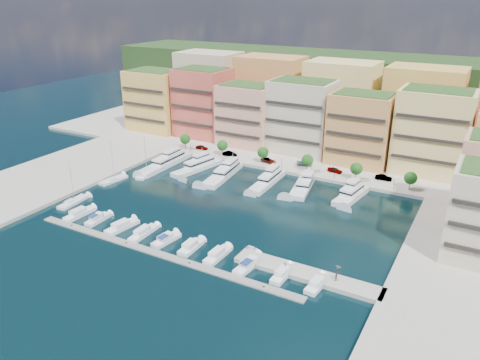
{
  "coord_description": "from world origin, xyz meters",
  "views": [
    {
      "loc": [
        58.19,
        -100.94,
        54.86
      ],
      "look_at": [
        -1.09,
        5.25,
        6.0
      ],
      "focal_mm": 35.0,
      "sensor_mm": 36.0,
      "label": 1
    }
  ],
  "objects_px": {
    "lamppost_2": "(282,161)",
    "sailboat_2": "(146,174)",
    "tree_3": "(307,160)",
    "yacht_2": "(224,172)",
    "cruiser_8": "(282,275)",
    "car_0": "(202,147)",
    "cruiser_7": "(249,265)",
    "tender_0": "(253,249)",
    "yacht_4": "(303,186)",
    "cruiser_6": "(218,255)",
    "lamppost_3": "(335,170)",
    "yacht_0": "(166,162)",
    "cruiser_4": "(166,240)",
    "car_2": "(268,160)",
    "tree_1": "(222,145)",
    "tree_2": "(263,153)",
    "sailboat_0": "(73,202)",
    "lamppost_0": "(191,145)",
    "yacht_1": "(198,166)",
    "yacht_3": "(268,180)",
    "tree_5": "(411,178)",
    "cruiser_5": "(191,247)",
    "person_1": "(336,276)",
    "car_3": "(304,164)",
    "cruiser_3": "(143,233)",
    "car_4": "(335,170)",
    "lamppost_4": "(394,181)",
    "cruiser_0": "(79,214)",
    "car_5": "(383,178)",
    "tree_4": "(356,169)",
    "cruiser_2": "(122,227)",
    "person_0": "(285,266)",
    "tree_0": "(185,139)",
    "lamppost_1": "(234,152)",
    "cruiser_9": "(317,285)",
    "yacht_5": "(351,194)",
    "car_1": "(230,154)"
  },
  "relations": [
    {
      "from": "cruiser_8",
      "to": "car_0",
      "type": "height_order",
      "value": "car_0"
    },
    {
      "from": "lamppost_0",
      "to": "yacht_1",
      "type": "height_order",
      "value": "yacht_1"
    },
    {
      "from": "car_2",
      "to": "yacht_3",
      "type": "bearing_deg",
      "value": -139.56
    },
    {
      "from": "car_4",
      "to": "yacht_5",
      "type": "bearing_deg",
      "value": -136.12
    },
    {
      "from": "lamppost_2",
      "to": "car_4",
      "type": "relative_size",
      "value": 0.86
    },
    {
      "from": "cruiser_0",
      "to": "car_4",
      "type": "bearing_deg",
      "value": 51.11
    },
    {
      "from": "lamppost_3",
      "to": "person_1",
      "type": "distance_m",
      "value": 56.13
    },
    {
      "from": "lamppost_0",
      "to": "car_4",
      "type": "height_order",
      "value": "lamppost_0"
    },
    {
      "from": "yacht_2",
      "to": "tender_0",
      "type": "relative_size",
      "value": 5.77
    },
    {
      "from": "lamppost_4",
      "to": "car_1",
      "type": "bearing_deg",
      "value": 177.01
    },
    {
      "from": "cruiser_7",
      "to": "tender_0",
      "type": "distance_m",
      "value": 6.78
    },
    {
      "from": "lamppost_4",
      "to": "cruiser_7",
      "type": "height_order",
      "value": "lamppost_4"
    },
    {
      "from": "cruiser_8",
      "to": "lamppost_4",
      "type": "bearing_deg",
      "value": 79.47
    },
    {
      "from": "tree_1",
      "to": "tree_2",
      "type": "bearing_deg",
      "value": 0.0
    },
    {
      "from": "tender_0",
      "to": "car_0",
      "type": "relative_size",
      "value": 0.82
    },
    {
      "from": "lamppost_3",
      "to": "yacht_0",
      "type": "height_order",
      "value": "yacht_0"
    },
    {
      "from": "person_1",
      "to": "yacht_2",
      "type": "bearing_deg",
      "value": -74.73
    },
    {
      "from": "car_1",
      "to": "car_4",
      "type": "distance_m",
      "value": 37.89
    },
    {
      "from": "cruiser_8",
      "to": "tender_0",
      "type": "xyz_separation_m",
      "value": [
        -10.12,
        6.34,
        -0.14
      ]
    },
    {
      "from": "yacht_2",
      "to": "person_0",
      "type": "distance_m",
      "value": 58.27
    },
    {
      "from": "cruiser_2",
      "to": "cruiser_8",
      "type": "relative_size",
      "value": 1.25
    },
    {
      "from": "cruiser_4",
      "to": "car_2",
      "type": "xyz_separation_m",
      "value": [
        -2.04,
        59.43,
        1.2
      ]
    },
    {
      "from": "tree_5",
      "to": "sailboat_0",
      "type": "bearing_deg",
      "value": -146.49
    },
    {
      "from": "yacht_2",
      "to": "cruiser_4",
      "type": "distance_m",
      "value": 44.63
    },
    {
      "from": "sailboat_2",
      "to": "yacht_2",
      "type": "bearing_deg",
      "value": 27.59
    },
    {
      "from": "tree_1",
      "to": "car_5",
      "type": "xyz_separation_m",
      "value": [
        55.56,
        4.15,
        -2.92
      ]
    },
    {
      "from": "tree_2",
      "to": "person_0",
      "type": "relative_size",
      "value": 3.11
    },
    {
      "from": "yacht_4",
      "to": "car_2",
      "type": "xyz_separation_m",
      "value": [
        -18.22,
        13.81,
        0.68
      ]
    },
    {
      "from": "cruiser_4",
      "to": "sailboat_2",
      "type": "bearing_deg",
      "value": 135.86
    },
    {
      "from": "cruiser_6",
      "to": "lamppost_3",
      "type": "bearing_deg",
      "value": 81.68
    },
    {
      "from": "yacht_2",
      "to": "cruiser_0",
      "type": "distance_m",
      "value": 47.32
    },
    {
      "from": "tree_3",
      "to": "lamppost_3",
      "type": "relative_size",
      "value": 1.35
    },
    {
      "from": "car_3",
      "to": "cruiser_3",
      "type": "bearing_deg",
      "value": 151.55
    },
    {
      "from": "tree_5",
      "to": "cruiser_5",
      "type": "bearing_deg",
      "value": -122.75
    },
    {
      "from": "tree_1",
      "to": "cruiser_6",
      "type": "distance_m",
      "value": 67.36
    },
    {
      "from": "lamppost_3",
      "to": "cruiser_4",
      "type": "distance_m",
      "value": 60.24
    },
    {
      "from": "yacht_4",
      "to": "cruiser_7",
      "type": "height_order",
      "value": "yacht_4"
    },
    {
      "from": "cruiser_5",
      "to": "person_1",
      "type": "distance_m",
      "value": 33.6
    },
    {
      "from": "tree_3",
      "to": "yacht_2",
      "type": "height_order",
      "value": "tree_3"
    },
    {
      "from": "tree_4",
      "to": "yacht_1",
      "type": "relative_size",
      "value": 0.27
    },
    {
      "from": "cruiser_6",
      "to": "sailboat_0",
      "type": "bearing_deg",
      "value": 174.66
    },
    {
      "from": "yacht_5",
      "to": "lamppost_2",
      "type": "bearing_deg",
      "value": 160.34
    },
    {
      "from": "cruiser_2",
      "to": "person_0",
      "type": "bearing_deg",
      "value": 1.62
    },
    {
      "from": "lamppost_2",
      "to": "sailboat_2",
      "type": "distance_m",
      "value": 44.39
    },
    {
      "from": "yacht_0",
      "to": "lamppost_1",
      "type": "bearing_deg",
      "value": 35.18
    },
    {
      "from": "yacht_4",
      "to": "lamppost_2",
      "type": "bearing_deg",
      "value": 139.05
    },
    {
      "from": "tree_0",
      "to": "cruiser_0",
      "type": "xyz_separation_m",
      "value": [
        6.92,
        -58.1,
        -4.2
      ]
    },
    {
      "from": "cruiser_9",
      "to": "person_0",
      "type": "distance_m",
      "value": 7.69
    },
    {
      "from": "tree_0",
      "to": "lamppost_1",
      "type": "distance_m",
      "value": 22.14
    },
    {
      "from": "lamppost_3",
      "to": "car_1",
      "type": "distance_m",
      "value": 39.62
    }
  ]
}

